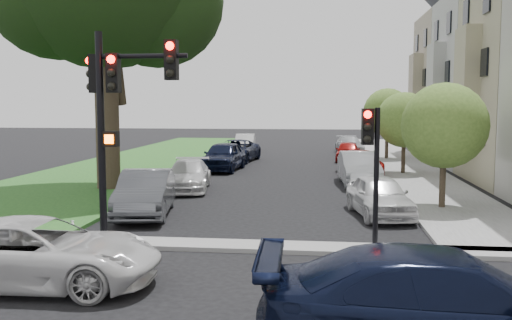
# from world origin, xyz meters

# --- Properties ---
(ground) EXTENTS (140.00, 140.00, 0.00)m
(ground) POSITION_xyz_m (0.00, 0.00, 0.00)
(ground) COLOR black
(ground) RESTS_ON ground
(grass_strip) EXTENTS (8.00, 44.00, 0.12)m
(grass_strip) POSITION_xyz_m (-9.00, 24.00, 0.06)
(grass_strip) COLOR #204C1D
(grass_strip) RESTS_ON ground
(sidewalk_right) EXTENTS (3.50, 44.00, 0.12)m
(sidewalk_right) POSITION_xyz_m (6.75, 24.00, 0.06)
(sidewalk_right) COLOR slate
(sidewalk_right) RESTS_ON ground
(sidewalk_cross) EXTENTS (60.00, 1.00, 0.12)m
(sidewalk_cross) POSITION_xyz_m (0.00, 2.00, 0.06)
(sidewalk_cross) COLOR slate
(sidewalk_cross) RESTS_ON ground
(house_c) EXTENTS (7.70, 7.55, 15.97)m
(house_c) POSITION_xyz_m (12.45, 23.00, 6.93)
(house_c) COLOR #9E9E9E
(house_c) RESTS_ON ground
(house_d) EXTENTS (7.70, 7.55, 15.97)m
(house_d) POSITION_xyz_m (12.45, 30.50, 6.93)
(house_d) COLOR gray
(house_d) RESTS_ON ground
(small_tree_a) EXTENTS (2.97, 2.97, 4.45)m
(small_tree_a) POSITION_xyz_m (6.20, 8.04, 2.96)
(small_tree_a) COLOR #36291A
(small_tree_a) RESTS_ON ground
(small_tree_b) EXTENTS (2.88, 2.88, 4.31)m
(small_tree_b) POSITION_xyz_m (6.20, 17.95, 2.87)
(small_tree_b) COLOR #36291A
(small_tree_b) RESTS_ON ground
(small_tree_c) EXTENTS (3.14, 3.14, 4.71)m
(small_tree_c) POSITION_xyz_m (6.20, 25.88, 3.13)
(small_tree_c) COLOR #36291A
(small_tree_c) RESTS_ON ground
(traffic_signal_main) EXTENTS (2.73, 0.70, 5.60)m
(traffic_signal_main) POSITION_xyz_m (-3.36, 2.24, 3.86)
(traffic_signal_main) COLOR black
(traffic_signal_main) RESTS_ON ground
(traffic_signal_secondary) EXTENTS (0.47, 0.38, 3.63)m
(traffic_signal_secondary) POSITION_xyz_m (3.26, 2.19, 2.53)
(traffic_signal_secondary) COLOR black
(traffic_signal_secondary) RESTS_ON ground
(car_cross_near) EXTENTS (5.13, 2.57, 1.39)m
(car_cross_near) POSITION_xyz_m (-3.74, -1.49, 0.70)
(car_cross_near) COLOR silver
(car_cross_near) RESTS_ON ground
(car_cross_far) EXTENTS (5.67, 2.49, 1.62)m
(car_cross_far) POSITION_xyz_m (3.88, -4.03, 0.81)
(car_cross_far) COLOR black
(car_cross_far) RESTS_ON ground
(car_parked_0) EXTENTS (2.28, 4.23, 1.37)m
(car_parked_0) POSITION_xyz_m (3.91, 6.71, 0.68)
(car_parked_0) COLOR silver
(car_parked_0) RESTS_ON ground
(car_parked_1) EXTENTS (1.89, 4.69, 1.51)m
(car_parked_1) POSITION_xyz_m (3.69, 13.99, 0.76)
(car_parked_1) COLOR #999BA0
(car_parked_1) RESTS_ON ground
(car_parked_2) EXTENTS (2.23, 4.72, 1.30)m
(car_parked_2) POSITION_xyz_m (3.94, 17.48, 0.65)
(car_parked_2) COLOR maroon
(car_parked_2) RESTS_ON ground
(car_parked_3) EXTENTS (1.75, 3.87, 1.29)m
(car_parked_3) POSITION_xyz_m (3.64, 24.83, 0.64)
(car_parked_3) COLOR maroon
(car_parked_3) RESTS_ON ground
(car_parked_4) EXTENTS (2.17, 4.59, 1.29)m
(car_parked_4) POSITION_xyz_m (3.98, 30.36, 0.65)
(car_parked_4) COLOR #999BA0
(car_parked_4) RESTS_ON ground
(car_parked_5) EXTENTS (2.33, 4.76, 1.50)m
(car_parked_5) POSITION_xyz_m (-3.83, 5.93, 0.75)
(car_parked_5) COLOR #3F4247
(car_parked_5) RESTS_ON ground
(car_parked_6) EXTENTS (2.37, 4.63, 1.29)m
(car_parked_6) POSITION_xyz_m (-3.72, 11.53, 0.64)
(car_parked_6) COLOR silver
(car_parked_6) RESTS_ON ground
(car_parked_7) EXTENTS (2.20, 4.82, 1.60)m
(car_parked_7) POSITION_xyz_m (-3.48, 18.84, 0.80)
(car_parked_7) COLOR black
(car_parked_7) RESTS_ON ground
(car_parked_8) EXTENTS (2.89, 5.28, 1.40)m
(car_parked_8) POSITION_xyz_m (-3.52, 23.68, 0.70)
(car_parked_8) COLOR black
(car_parked_8) RESTS_ON ground
(car_parked_9) EXTENTS (1.71, 4.18, 1.35)m
(car_parked_9) POSITION_xyz_m (-3.97, 31.36, 0.67)
(car_parked_9) COLOR silver
(car_parked_9) RESTS_ON ground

